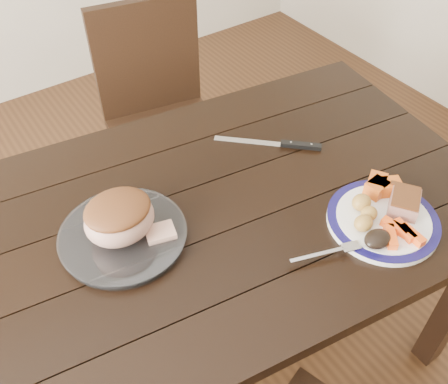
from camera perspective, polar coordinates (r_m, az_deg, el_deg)
ground at (r=1.91m, az=-2.43°, el=-17.88°), size 4.00×4.00×0.00m
dining_table at (r=1.36m, az=-3.26°, el=-5.13°), size 1.71×1.11×0.75m
chair_far at (r=2.04m, az=-7.28°, el=9.29°), size 0.49×0.50×0.93m
dinner_plate at (r=1.33m, az=17.67°, el=-3.16°), size 0.28×0.28×0.02m
plate_rim at (r=1.32m, az=17.75°, el=-2.91°), size 0.28×0.28×0.02m
serving_platter at (r=1.25m, az=-11.43°, el=-5.01°), size 0.31×0.31×0.02m
pork_slice at (r=1.34m, az=19.89°, el=-1.20°), size 0.11×0.11×0.04m
roasted_potatoes at (r=1.29m, az=15.71°, el=-2.23°), size 0.10×0.10×0.04m
carrot_batons at (r=1.28m, az=19.51°, el=-4.35°), size 0.09×0.11×0.02m
pumpkin_wedges at (r=1.37m, az=17.50°, el=0.66°), size 0.10×0.10×0.04m
dark_mushroom at (r=1.24m, az=17.13°, el=-5.15°), size 0.07×0.05×0.03m
fork at (r=1.21m, az=12.08°, el=-6.71°), size 0.17×0.07×0.00m
roast_joint at (r=1.21m, az=-11.85°, el=-3.06°), size 0.17×0.15×0.11m
cut_slice at (r=1.22m, az=-7.27°, el=-4.64°), size 0.08×0.07×0.02m
carving_knife at (r=1.50m, az=7.27°, el=5.43°), size 0.25×0.24×0.01m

